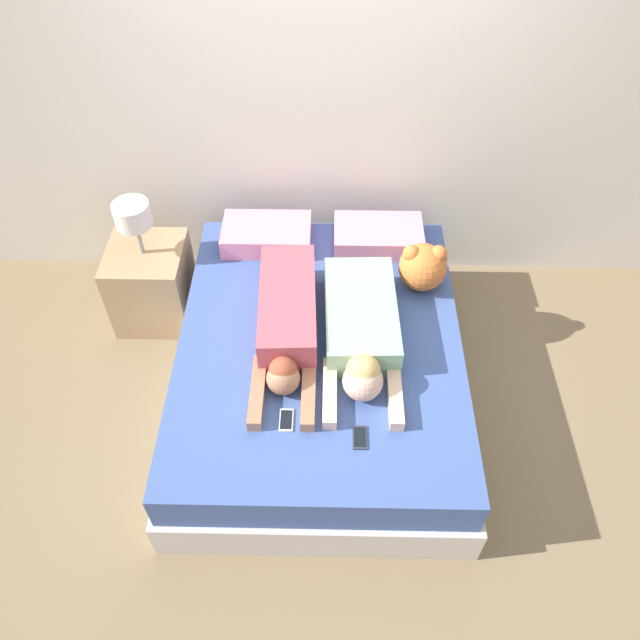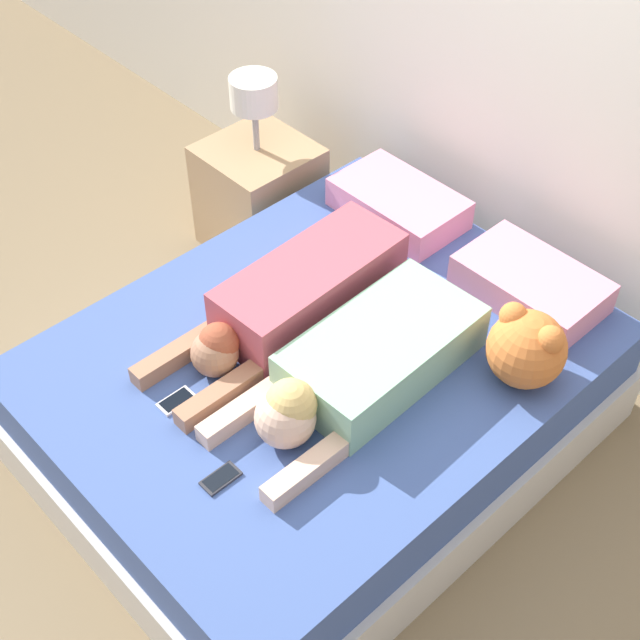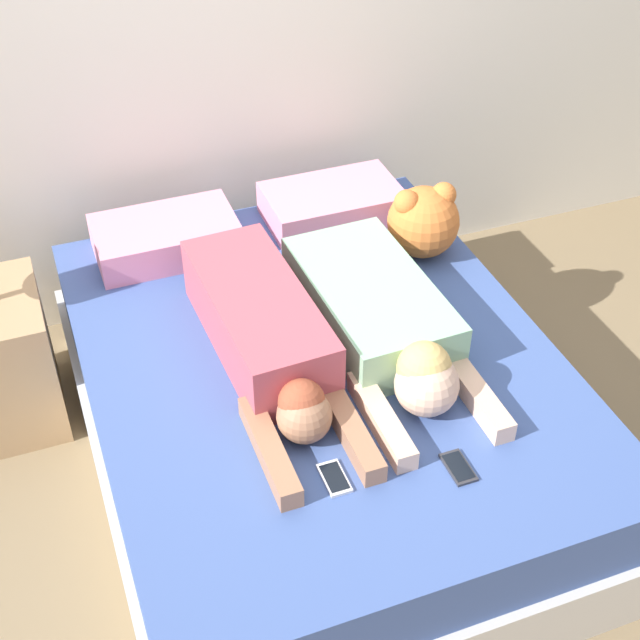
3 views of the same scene
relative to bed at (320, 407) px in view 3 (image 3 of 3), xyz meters
The scene contains 10 objects.
ground_plane 0.25m from the bed, ahead, with size 12.00×12.00×0.00m, color #7F6B4C.
wall_back 1.57m from the bed, 90.00° to the left, with size 12.00×0.06×2.60m.
bed is the anchor object (origin of this frame).
pillow_head_left 0.92m from the bed, 113.98° to the left, with size 0.55×0.34×0.13m.
pillow_head_right 0.92m from the bed, 66.02° to the left, with size 0.55×0.34×0.13m.
person_left 0.41m from the bed, behind, with size 0.34×1.11×0.23m.
person_right 0.42m from the bed, ahead, with size 0.41×1.05×0.24m.
cell_phone_left 0.62m from the bed, 106.24° to the right, with size 0.07×0.13×0.01m.
cell_phone_right 0.71m from the bed, 72.00° to the right, with size 0.07×0.13×0.01m.
plush_toy 0.83m from the bed, 36.21° to the left, with size 0.28×0.28×0.30m.
Camera 3 is at (-0.80, -2.14, 2.53)m, focal length 50.00 mm.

